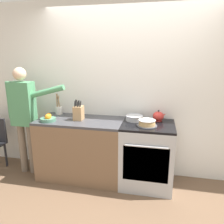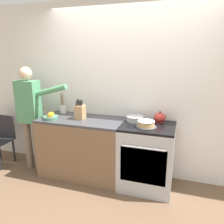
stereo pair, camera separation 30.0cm
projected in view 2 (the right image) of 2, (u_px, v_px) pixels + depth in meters
The scene contains 12 objects.
ground_plane at pixel (119, 194), 2.96m from camera, with size 16.00×16.00×0.00m, color brown.
wall_back at pixel (132, 91), 3.22m from camera, with size 8.00×0.04×2.60m.
counter_cabinet at pixel (83, 147), 3.33m from camera, with size 1.25×0.63×0.91m.
stove_range at pixel (147, 156), 3.04m from camera, with size 0.71×0.66×0.91m.
layer_cake at pixel (146, 124), 2.84m from camera, with size 0.27×0.27×0.08m.
tea_kettle at pixel (160, 118), 3.04m from camera, with size 0.19×0.16×0.16m.
mixing_bowl at pixel (135, 118), 3.09m from camera, with size 0.25×0.25×0.08m.
knife_block at pixel (80, 112), 3.19m from camera, with size 0.13×0.14×0.30m.
utensil_crock at pixel (63, 108), 3.53m from camera, with size 0.11×0.11×0.33m.
fruit_bowl at pixel (51, 116), 3.18m from camera, with size 0.22×0.22×0.11m.
person_baker at pixel (30, 110), 3.41m from camera, with size 0.93×0.20×1.65m.
dining_chair at pixel (1, 136), 3.73m from camera, with size 0.40×0.40×0.83m.
Camera 2 is at (0.71, -2.48, 1.82)m, focal length 35.00 mm.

